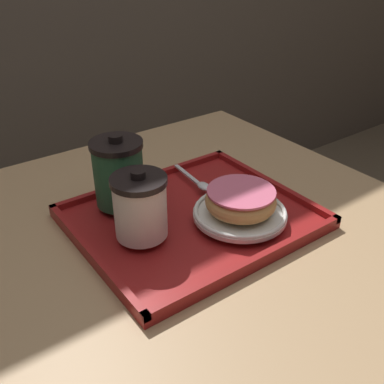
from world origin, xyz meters
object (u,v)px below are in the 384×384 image
object	(u,v)px
donut_chocolate_glazed	(241,200)
spoon	(199,183)
coffee_cup_front	(140,206)
coffee_cup_rear	(119,172)

from	to	relation	value
donut_chocolate_glazed	spoon	size ratio (longest dim) A/B	0.96
coffee_cup_front	coffee_cup_rear	world-z (taller)	coffee_cup_rear
coffee_cup_front	coffee_cup_rear	size ratio (longest dim) A/B	0.88
coffee_cup_front	donut_chocolate_glazed	size ratio (longest dim) A/B	0.95
coffee_cup_rear	donut_chocolate_glazed	distance (m)	0.23
coffee_cup_rear	spoon	bearing A→B (deg)	-12.45
coffee_cup_rear	donut_chocolate_glazed	bearing A→B (deg)	-48.35
coffee_cup_front	donut_chocolate_glazed	xyz separation A→B (m)	(0.17, -0.06, -0.02)
donut_chocolate_glazed	coffee_cup_front	bearing A→B (deg)	161.82
donut_chocolate_glazed	spoon	distance (m)	0.14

